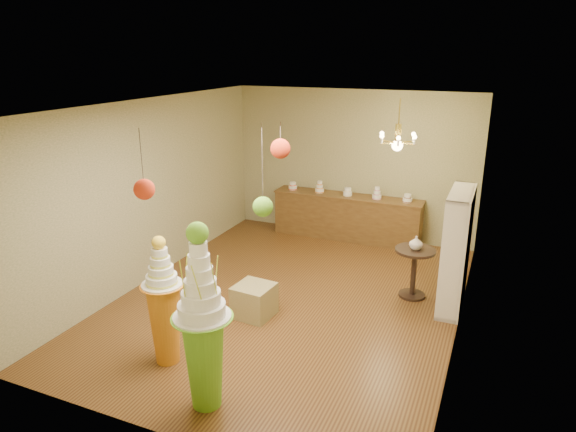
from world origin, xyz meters
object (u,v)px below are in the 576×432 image
at_px(pedestal_orange, 164,313).
at_px(pedestal_green, 203,337).
at_px(sideboard, 347,216).
at_px(round_table, 414,266).

bearing_deg(pedestal_orange, pedestal_green, -30.48).
distance_m(pedestal_green, sideboard, 5.65).
distance_m(sideboard, round_table, 2.74).
height_order(pedestal_orange, round_table, pedestal_orange).
height_order(sideboard, round_table, sideboard).
relative_size(pedestal_orange, round_table, 2.08).
distance_m(pedestal_green, round_table, 3.88).
bearing_deg(sideboard, pedestal_orange, -98.49).
height_order(pedestal_green, sideboard, pedestal_green).
relative_size(pedestal_green, round_table, 2.65).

